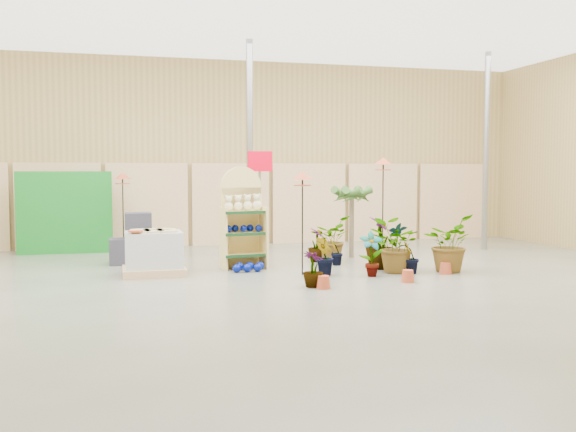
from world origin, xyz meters
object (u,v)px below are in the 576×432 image
display_shelf (242,222)px  bird_table_front (302,179)px  pallet_stack (154,253)px  potted_plant_2 (394,246)px

display_shelf → bird_table_front: size_ratio=1.05×
display_shelf → bird_table_front: 1.62m
bird_table_front → display_shelf: bearing=127.4°
pallet_stack → potted_plant_2: (4.14, -0.84, 0.10)m
pallet_stack → display_shelf: bearing=14.7°
display_shelf → potted_plant_2: bearing=-34.7°
pallet_stack → potted_plant_2: potted_plant_2 is taller
bird_table_front → pallet_stack: bearing=164.9°
display_shelf → pallet_stack: size_ratio=1.78×
display_shelf → bird_table_front: bearing=-60.1°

